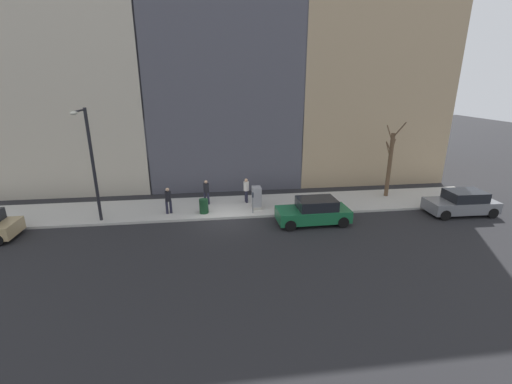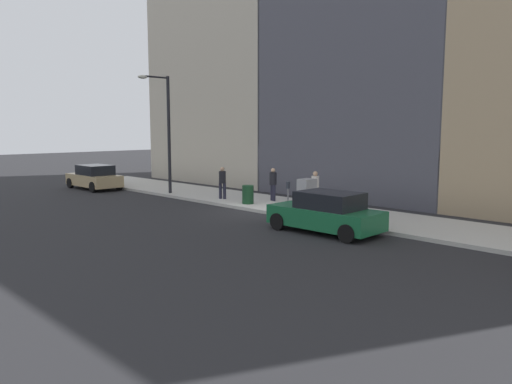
% 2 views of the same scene
% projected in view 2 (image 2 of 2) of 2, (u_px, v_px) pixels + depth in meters
% --- Properties ---
extents(ground_plane, '(120.00, 120.00, 0.00)m').
position_uv_depth(ground_plane, '(254.00, 212.00, 22.75)').
color(ground_plane, '#232326').
extents(sidewalk, '(4.00, 36.00, 0.15)m').
position_uv_depth(sidewalk, '(283.00, 206.00, 24.13)').
color(sidewalk, '#B2AFA8').
rests_on(sidewalk, ground).
extents(parked_car_green, '(1.99, 4.23, 1.52)m').
position_uv_depth(parked_car_green, '(326.00, 213.00, 18.21)').
color(parked_car_green, '#196038').
rests_on(parked_car_green, ground).
extents(parked_car_tan, '(1.92, 4.20, 1.52)m').
position_uv_depth(parked_car_tan, '(94.00, 177.00, 31.21)').
color(parked_car_tan, tan).
rests_on(parked_car_tan, ground).
extents(parking_meter, '(0.14, 0.10, 1.35)m').
position_uv_depth(parking_meter, '(288.00, 193.00, 21.74)').
color(parking_meter, slate).
rests_on(parking_meter, sidewalk).
extents(utility_box, '(0.83, 0.61, 1.43)m').
position_uv_depth(utility_box, '(307.00, 195.00, 22.10)').
color(utility_box, '#A8A399').
rests_on(utility_box, sidewalk).
extents(streetlamp, '(1.97, 0.32, 6.50)m').
position_uv_depth(streetlamp, '(165.00, 124.00, 27.64)').
color(streetlamp, black).
rests_on(streetlamp, sidewalk).
extents(trash_bin, '(0.56, 0.56, 0.90)m').
position_uv_depth(trash_bin, '(248.00, 195.00, 24.24)').
color(trash_bin, '#14381E').
rests_on(trash_bin, sidewalk).
extents(pedestrian_near_meter, '(0.40, 0.36, 1.66)m').
position_uv_depth(pedestrian_near_meter, '(315.00, 187.00, 23.33)').
color(pedestrian_near_meter, '#1E1E2D').
rests_on(pedestrian_near_meter, sidewalk).
extents(pedestrian_midblock, '(0.36, 0.38, 1.66)m').
position_uv_depth(pedestrian_midblock, '(273.00, 182.00, 25.17)').
color(pedestrian_midblock, '#1E1E2D').
rests_on(pedestrian_midblock, sidewalk).
extents(pedestrian_far_corner, '(0.36, 0.38, 1.66)m').
position_uv_depth(pedestrian_far_corner, '(222.00, 181.00, 25.85)').
color(pedestrian_far_corner, '#1E1E2D').
rests_on(pedestrian_far_corner, sidewalk).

